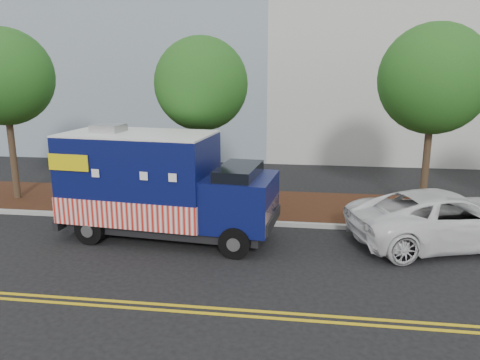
# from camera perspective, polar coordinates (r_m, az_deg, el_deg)

# --- Properties ---
(ground) EXTENTS (120.00, 120.00, 0.00)m
(ground) POSITION_cam_1_polar(r_m,az_deg,el_deg) (15.36, -8.15, -6.69)
(ground) COLOR black
(ground) RESTS_ON ground
(curb) EXTENTS (120.00, 0.18, 0.15)m
(curb) POSITION_cam_1_polar(r_m,az_deg,el_deg) (16.60, -6.83, -4.81)
(curb) COLOR #9E9E99
(curb) RESTS_ON ground
(mulch_strip) EXTENTS (120.00, 4.00, 0.15)m
(mulch_strip) POSITION_cam_1_polar(r_m,az_deg,el_deg) (18.55, -5.19, -2.80)
(mulch_strip) COLOR black
(mulch_strip) RESTS_ON ground
(centerline_near) EXTENTS (120.00, 0.10, 0.01)m
(centerline_near) POSITION_cam_1_polar(r_m,az_deg,el_deg) (11.51, -14.42, -14.15)
(centerline_near) COLOR gold
(centerline_near) RESTS_ON ground
(centerline_far) EXTENTS (120.00, 0.10, 0.01)m
(centerline_far) POSITION_cam_1_polar(r_m,az_deg,el_deg) (11.31, -14.90, -14.71)
(centerline_far) COLOR gold
(centerline_far) RESTS_ON ground
(tree_a) EXTENTS (3.70, 3.70, 6.79)m
(tree_a) POSITION_cam_1_polar(r_m,az_deg,el_deg) (20.37, -26.82, 11.13)
(tree_a) COLOR #38281C
(tree_a) RESTS_ON ground
(tree_b) EXTENTS (3.34, 3.34, 6.39)m
(tree_b) POSITION_cam_1_polar(r_m,az_deg,el_deg) (17.02, -4.74, 11.55)
(tree_b) COLOR #38281C
(tree_b) RESTS_ON ground
(tree_c) EXTENTS (3.91, 3.91, 6.85)m
(tree_c) POSITION_cam_1_polar(r_m,az_deg,el_deg) (18.23, 22.56, 11.28)
(tree_c) COLOR #38281C
(tree_c) RESTS_ON ground
(sign_post) EXTENTS (0.06, 0.06, 2.40)m
(sign_post) POSITION_cam_1_polar(r_m,az_deg,el_deg) (17.05, -13.46, -0.67)
(sign_post) COLOR #473828
(sign_post) RESTS_ON ground
(food_truck) EXTENTS (6.96, 3.20, 3.55)m
(food_truck) POSITION_cam_1_polar(r_m,az_deg,el_deg) (14.88, -9.99, -0.94)
(food_truck) COLOR black
(food_truck) RESTS_ON ground
(white_car) EXTENTS (6.50, 4.37, 1.65)m
(white_car) POSITION_cam_1_polar(r_m,az_deg,el_deg) (15.52, 24.01, -4.32)
(white_car) COLOR white
(white_car) RESTS_ON ground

